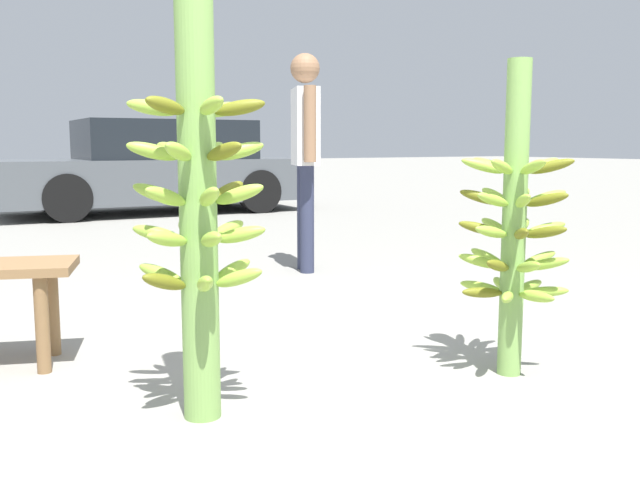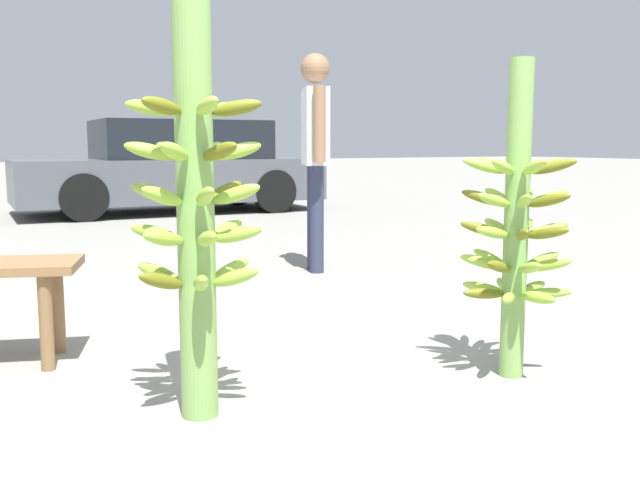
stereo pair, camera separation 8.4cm
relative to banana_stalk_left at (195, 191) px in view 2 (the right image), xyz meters
The scene contains 5 objects.
ground_plane 1.07m from the banana_stalk_left, 29.31° to the right, with size 80.00×80.00×0.00m, color gray.
banana_stalk_left is the anchor object (origin of this frame).
banana_stalk_center 1.35m from the banana_stalk_left, ahead, with size 0.47×0.47×1.34m.
vendor_person 3.04m from the banana_stalk_left, 53.29° to the left, with size 0.30×0.57×1.67m.
parked_car 8.06m from the banana_stalk_left, 73.12° to the left, with size 4.33×1.87×1.32m.
Camera 2 is at (-1.43, -2.07, 0.99)m, focal length 40.00 mm.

